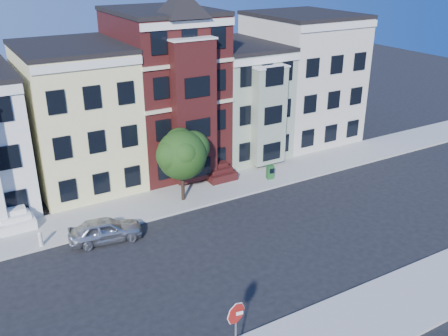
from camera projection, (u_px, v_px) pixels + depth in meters
ground at (269, 243)px, 29.93m from camera, size 120.00×120.00×0.00m
far_sidewalk at (206, 191)px, 36.25m from camera, size 60.00×4.00×0.15m
near_sidewalk at (366, 319)px, 23.55m from camera, size 60.00×4.00×0.15m
house_yellow at (77, 118)px, 36.22m from camera, size 7.00×9.00×10.00m
house_brown at (165, 92)px, 39.07m from camera, size 7.00×9.00×12.00m
house_green at (235, 100)px, 42.68m from camera, size 6.00×9.00×9.00m
house_cream at (301, 79)px, 45.54m from camera, size 8.00×9.00×11.00m
street_tree at (182, 158)px, 33.67m from camera, size 7.06×7.06×6.24m
parked_car at (105, 230)px, 29.88m from camera, size 4.56×2.41×1.48m
newspaper_box at (270, 172)px, 37.95m from camera, size 0.56×0.52×1.09m
fire_hydrant at (41, 240)px, 29.20m from camera, size 0.29×0.29×0.74m
stop_sign at (236, 331)px, 20.13m from camera, size 0.99×0.28×3.56m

